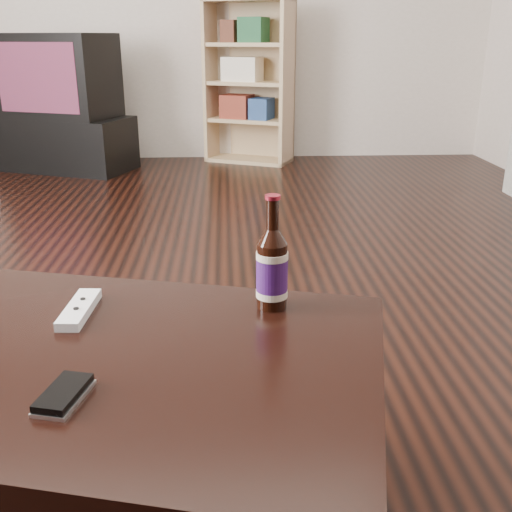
{
  "coord_description": "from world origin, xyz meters",
  "views": [
    {
      "loc": [
        0.53,
        -1.65,
        0.88
      ],
      "look_at": [
        0.58,
        -0.61,
        0.5
      ],
      "focal_mm": 42.0,
      "sensor_mm": 36.0,
      "label": 1
    }
  ],
  "objects_px": {
    "coffee_table": "(62,376)",
    "remote": "(79,309)",
    "tv": "(58,76)",
    "bookshelf": "(249,79)",
    "tv_stand": "(65,143)",
    "phone": "(64,395)",
    "beer_bottle": "(272,269)"
  },
  "relations": [
    {
      "from": "coffee_table",
      "to": "remote",
      "type": "xyz_separation_m",
      "value": [
        0.0,
        0.13,
        0.06
      ]
    },
    {
      "from": "tv",
      "to": "bookshelf",
      "type": "xyz_separation_m",
      "value": [
        1.3,
        0.24,
        -0.04
      ]
    },
    {
      "from": "tv_stand",
      "to": "bookshelf",
      "type": "relative_size",
      "value": 0.8
    },
    {
      "from": "tv_stand",
      "to": "coffee_table",
      "type": "distance_m",
      "value": 3.46
    },
    {
      "from": "tv",
      "to": "bookshelf",
      "type": "bearing_deg",
      "value": 31.95
    },
    {
      "from": "tv_stand",
      "to": "remote",
      "type": "distance_m",
      "value": 3.33
    },
    {
      "from": "tv_stand",
      "to": "phone",
      "type": "xyz_separation_m",
      "value": [
        0.87,
        -3.51,
        0.22
      ]
    },
    {
      "from": "tv",
      "to": "beer_bottle",
      "type": "xyz_separation_m",
      "value": [
        1.19,
        -3.21,
        -0.16
      ]
    },
    {
      "from": "tv",
      "to": "phone",
      "type": "height_order",
      "value": "tv"
    },
    {
      "from": "beer_bottle",
      "to": "phone",
      "type": "bearing_deg",
      "value": -137.02
    },
    {
      "from": "tv_stand",
      "to": "beer_bottle",
      "type": "relative_size",
      "value": 4.13
    },
    {
      "from": "beer_bottle",
      "to": "tv",
      "type": "bearing_deg",
      "value": 110.43
    },
    {
      "from": "remote",
      "to": "tv_stand",
      "type": "bearing_deg",
      "value": 108.51
    },
    {
      "from": "tv",
      "to": "phone",
      "type": "distance_m",
      "value": 3.62
    },
    {
      "from": "tv_stand",
      "to": "bookshelf",
      "type": "bearing_deg",
      "value": 31.9
    },
    {
      "from": "tv",
      "to": "coffee_table",
      "type": "height_order",
      "value": "tv"
    },
    {
      "from": "coffee_table",
      "to": "remote",
      "type": "distance_m",
      "value": 0.15
    },
    {
      "from": "remote",
      "to": "coffee_table",
      "type": "bearing_deg",
      "value": -88.1
    },
    {
      "from": "coffee_table",
      "to": "tv_stand",
      "type": "bearing_deg",
      "value": 103.88
    },
    {
      "from": "bookshelf",
      "to": "phone",
      "type": "height_order",
      "value": "bookshelf"
    },
    {
      "from": "bookshelf",
      "to": "phone",
      "type": "xyz_separation_m",
      "value": [
        -0.42,
        -3.75,
        -0.19
      ]
    },
    {
      "from": "bookshelf",
      "to": "remote",
      "type": "xyz_separation_m",
      "value": [
        -0.46,
        -3.46,
        -0.18
      ]
    },
    {
      "from": "tv_stand",
      "to": "coffee_table",
      "type": "bearing_deg",
      "value": -54.78
    },
    {
      "from": "phone",
      "to": "remote",
      "type": "bearing_deg",
      "value": 112.23
    },
    {
      "from": "coffee_table",
      "to": "bookshelf",
      "type": "bearing_deg",
      "value": 82.61
    },
    {
      "from": "bookshelf",
      "to": "phone",
      "type": "distance_m",
      "value": 3.77
    },
    {
      "from": "beer_bottle",
      "to": "phone",
      "type": "relative_size",
      "value": 2.0
    },
    {
      "from": "coffee_table",
      "to": "phone",
      "type": "height_order",
      "value": "phone"
    },
    {
      "from": "tv_stand",
      "to": "bookshelf",
      "type": "height_order",
      "value": "bookshelf"
    },
    {
      "from": "tv",
      "to": "remote",
      "type": "relative_size",
      "value": 5.31
    },
    {
      "from": "phone",
      "to": "remote",
      "type": "height_order",
      "value": "remote"
    },
    {
      "from": "beer_bottle",
      "to": "remote",
      "type": "relative_size",
      "value": 1.39
    }
  ]
}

